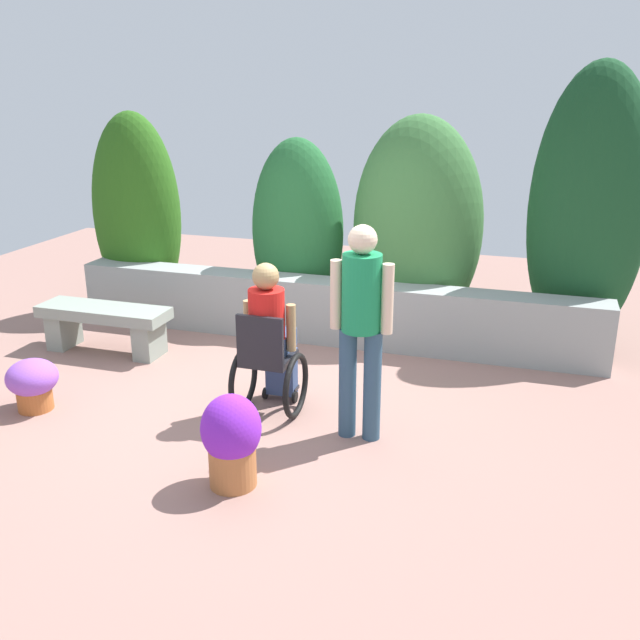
% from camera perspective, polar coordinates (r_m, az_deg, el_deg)
% --- Properties ---
extents(ground_plane, '(12.52, 12.52, 0.00)m').
position_cam_1_polar(ground_plane, '(6.32, -3.85, -6.72)').
color(ground_plane, '#946D63').
extents(stone_retaining_wall, '(5.82, 0.38, 0.68)m').
position_cam_1_polar(stone_retaining_wall, '(7.67, 0.60, 0.75)').
color(stone_retaining_wall, gray).
rests_on(stone_retaining_wall, ground).
extents(hedge_backdrop, '(6.26, 1.06, 2.92)m').
position_cam_1_polar(hedge_backdrop, '(7.87, 4.76, 8.01)').
color(hedge_backdrop, '#295E18').
rests_on(hedge_backdrop, ground).
extents(stone_bench, '(1.40, 0.44, 0.49)m').
position_cam_1_polar(stone_bench, '(7.69, -17.03, -0.16)').
color(stone_bench, gray).
rests_on(stone_bench, ground).
extents(person_in_wheelchair, '(0.53, 0.66, 1.33)m').
position_cam_1_polar(person_in_wheelchair, '(5.94, -4.08, -1.90)').
color(person_in_wheelchair, black).
rests_on(person_in_wheelchair, ground).
extents(person_standing_companion, '(0.49, 0.30, 1.72)m').
position_cam_1_polar(person_standing_companion, '(5.37, 3.34, 0.08)').
color(person_standing_companion, '#2E4D64').
rests_on(person_standing_companion, ground).
extents(flower_pot_purple_near, '(0.44, 0.44, 0.46)m').
position_cam_1_polar(flower_pot_purple_near, '(6.58, -22.21, -4.68)').
color(flower_pot_purple_near, '#AD5D2C').
rests_on(flower_pot_purple_near, ground).
extents(flower_pot_red_accent, '(0.42, 0.42, 0.69)m').
position_cam_1_polar(flower_pot_red_accent, '(5.00, -7.17, -9.50)').
color(flower_pot_red_accent, '#AE6839').
rests_on(flower_pot_red_accent, ground).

